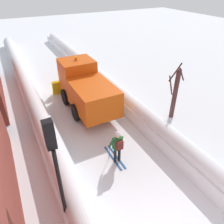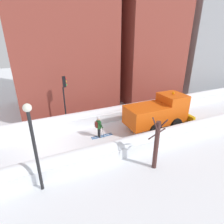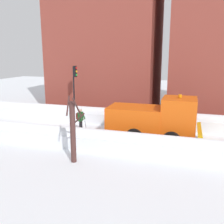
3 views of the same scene
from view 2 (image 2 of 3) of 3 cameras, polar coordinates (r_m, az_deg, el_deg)
The scene contains 11 objects.
ground_plane at distance 18.01m, azimuth 14.43°, elevation -3.42°, with size 80.00×80.00×0.00m, color white.
snowbank_left at distance 19.76m, azimuth 9.67°, elevation 1.35°, with size 1.10×36.00×1.29m.
snowbank_right at distance 15.99m, azimuth 20.75°, elevation -5.50°, with size 1.10×36.00×1.21m.
building_brick_near at distance 21.23m, azimuth -15.84°, elevation 24.76°, with size 8.12×9.89×17.46m.
building_brick_mid at distance 25.04m, azimuth 9.48°, elevation 22.77°, with size 8.40×7.50×15.63m.
building_concrete_far at distance 30.93m, azimuth 23.94°, elevation 18.41°, with size 7.94×8.01×12.62m.
plow_truck at distance 16.69m, azimuth 14.18°, elevation 0.03°, with size 3.20×5.98×3.12m.
skier at distance 14.83m, azimuth -4.10°, elevation -4.31°, with size 0.62×1.80×1.81m.
traffic_light_pole at distance 16.36m, azimuth -14.33°, elevation 5.88°, with size 0.28×0.42×4.53m.
street_lamp at distance 9.72m, azimuth -23.09°, elevation -7.53°, with size 0.40×0.40×4.94m.
bare_tree_near at distance 11.54m, azimuth 13.48°, elevation -9.63°, with size 0.96×0.93×3.45m.
Camera 2 is at (12.27, -0.63, 7.78)m, focal length 29.75 mm.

